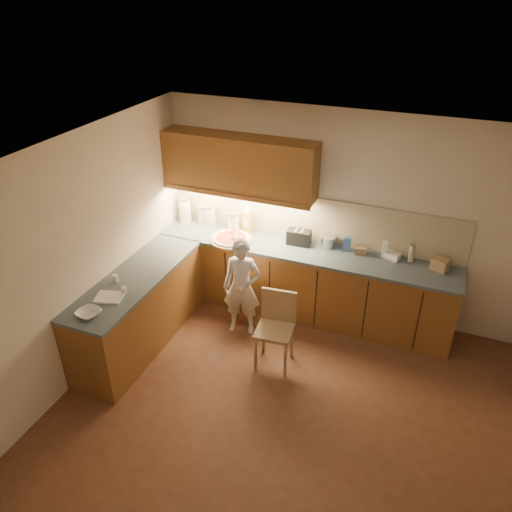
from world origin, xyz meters
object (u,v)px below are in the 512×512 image
(pizza_on_board, at_px, (231,239))
(toaster, at_px, (299,237))
(oil_jug, at_px, (247,221))
(child, at_px, (242,287))
(wooden_chair, at_px, (276,323))

(pizza_on_board, bearing_deg, toaster, 15.74)
(oil_jug, bearing_deg, toaster, -4.74)
(child, relative_size, toaster, 4.21)
(pizza_on_board, height_order, toaster, pizza_on_board)
(oil_jug, bearing_deg, wooden_chair, -54.77)
(child, distance_m, wooden_chair, 0.68)
(child, relative_size, wooden_chair, 1.42)
(child, height_order, oil_jug, oil_jug)
(pizza_on_board, distance_m, wooden_chair, 1.37)
(toaster, bearing_deg, pizza_on_board, -166.88)
(pizza_on_board, relative_size, toaster, 1.82)
(child, xyz_separation_m, oil_jug, (-0.27, 0.83, 0.45))
(pizza_on_board, relative_size, wooden_chair, 0.61)
(pizza_on_board, bearing_deg, child, -55.06)
(pizza_on_board, xyz_separation_m, toaster, (0.83, 0.23, 0.07))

